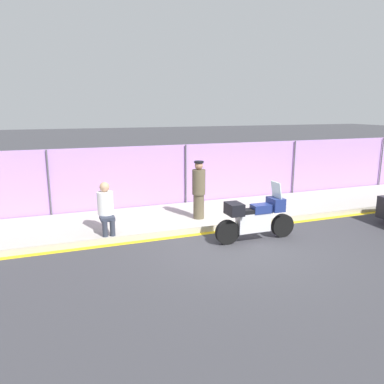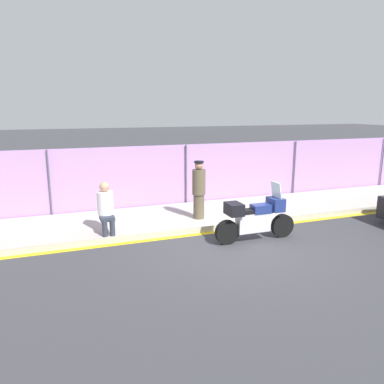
{
  "view_description": "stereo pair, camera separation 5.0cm",
  "coord_description": "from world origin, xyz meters",
  "views": [
    {
      "loc": [
        -4.2,
        -7.72,
        3.34
      ],
      "look_at": [
        -0.62,
        1.82,
        1.06
      ],
      "focal_mm": 35.0,
      "sensor_mm": 36.0,
      "label": 1
    },
    {
      "loc": [
        -4.16,
        -7.74,
        3.34
      ],
      "look_at": [
        -0.62,
        1.82,
        1.06
      ],
      "focal_mm": 35.0,
      "sensor_mm": 36.0,
      "label": 2
    }
  ],
  "objects": [
    {
      "name": "person_seated_on_curb",
      "position": [
        -3.0,
        1.81,
        0.9
      ],
      "size": [
        0.42,
        0.7,
        1.32
      ],
      "color": "#2D3342",
      "rests_on": "sidewalk"
    },
    {
      "name": "curb_paint_stripe",
      "position": [
        0.0,
        1.26,
        0.0
      ],
      "size": [
        32.33,
        0.18,
        0.01
      ],
      "color": "gold",
      "rests_on": "ground_plane"
    },
    {
      "name": "motorcycle",
      "position": [
        0.55,
        0.31,
        0.61
      ],
      "size": [
        2.23,
        0.51,
        1.51
      ],
      "rotation": [
        0.0,
        0.0,
        -0.01
      ],
      "color": "black",
      "rests_on": "ground_plane"
    },
    {
      "name": "sidewalk",
      "position": [
        0.0,
        2.7,
        0.09
      ],
      "size": [
        32.33,
        2.7,
        0.18
      ],
      "color": "#ADA89E",
      "rests_on": "ground_plane"
    },
    {
      "name": "ground_plane",
      "position": [
        0.0,
        0.0,
        0.0
      ],
      "size": [
        120.0,
        120.0,
        0.0
      ],
      "primitive_type": "plane",
      "color": "#38383D"
    },
    {
      "name": "officer_standing",
      "position": [
        -0.29,
        2.13,
        1.05
      ],
      "size": [
        0.39,
        0.39,
        1.7
      ],
      "color": "brown",
      "rests_on": "sidewalk"
    },
    {
      "name": "storefront_fence",
      "position": [
        0.0,
        4.14,
        1.08
      ],
      "size": [
        30.71,
        0.17,
        2.16
      ],
      "color": "#AD7FC6",
      "rests_on": "ground_plane"
    }
  ]
}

